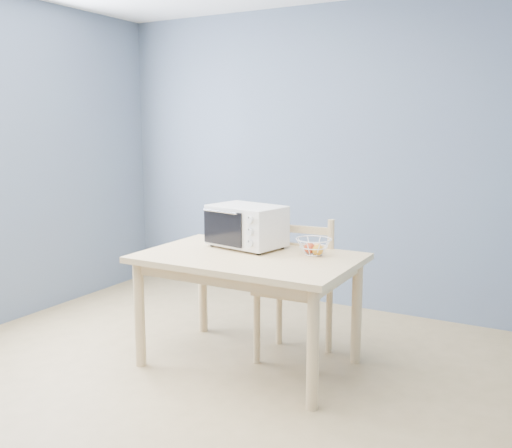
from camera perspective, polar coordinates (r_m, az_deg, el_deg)
The scene contains 5 objects.
room at distance 3.11m, azimuth -9.66°, elevation 4.44°, with size 4.01×4.51×2.61m.
dining_table at distance 3.74m, azimuth -0.74°, elevation -4.63°, with size 1.40×0.90×0.75m.
toaster_oven at distance 3.94m, azimuth -1.18°, elevation -0.11°, with size 0.56×0.43×0.29m.
fruit_basket at distance 3.73m, azimuth 5.84°, elevation -2.26°, with size 0.24×0.24×0.11m.
dining_chair at distance 3.94m, azimuth 4.08°, elevation -6.61°, with size 0.47×0.47×0.95m.
Camera 1 is at (1.93, -2.42, 1.58)m, focal length 40.00 mm.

